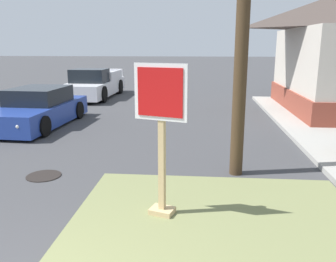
{
  "coord_description": "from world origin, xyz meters",
  "views": [
    {
      "loc": [
        2.11,
        -2.27,
        2.63
      ],
      "look_at": [
        1.54,
        4.2,
        1.04
      ],
      "focal_mm": 37.93,
      "sensor_mm": 36.0,
      "label": 1
    }
  ],
  "objects_px": {
    "manhole_cover": "(44,176)",
    "pickup_truck_white": "(94,85)",
    "parked_sedan_blue": "(38,109)",
    "stop_sign": "(161,141)"
  },
  "relations": [
    {
      "from": "pickup_truck_white",
      "to": "stop_sign",
      "type": "bearing_deg",
      "value": -69.2
    },
    {
      "from": "manhole_cover",
      "to": "pickup_truck_white",
      "type": "relative_size",
      "value": 0.13
    },
    {
      "from": "stop_sign",
      "to": "parked_sedan_blue",
      "type": "bearing_deg",
      "value": 127.94
    },
    {
      "from": "stop_sign",
      "to": "pickup_truck_white",
      "type": "bearing_deg",
      "value": 110.8
    },
    {
      "from": "parked_sedan_blue",
      "to": "pickup_truck_white",
      "type": "height_order",
      "value": "pickup_truck_white"
    },
    {
      "from": "manhole_cover",
      "to": "parked_sedan_blue",
      "type": "xyz_separation_m",
      "value": [
        -2.18,
        4.55,
        0.53
      ]
    },
    {
      "from": "stop_sign",
      "to": "manhole_cover",
      "type": "height_order",
      "value": "stop_sign"
    },
    {
      "from": "manhole_cover",
      "to": "parked_sedan_blue",
      "type": "bearing_deg",
      "value": 115.58
    },
    {
      "from": "manhole_cover",
      "to": "pickup_truck_white",
      "type": "height_order",
      "value": "pickup_truck_white"
    },
    {
      "from": "parked_sedan_blue",
      "to": "pickup_truck_white",
      "type": "relative_size",
      "value": 0.83
    }
  ]
}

